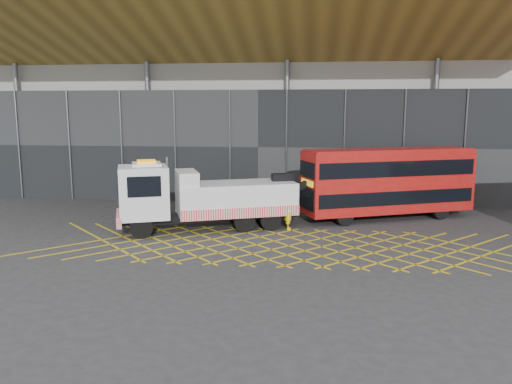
# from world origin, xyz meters

# --- Properties ---
(ground_plane) EXTENTS (120.00, 120.00, 0.00)m
(ground_plane) POSITION_xyz_m (0.00, 0.00, 0.00)
(ground_plane) COLOR #2B2B2D
(road_markings) EXTENTS (26.36, 7.16, 0.01)m
(road_markings) POSITION_xyz_m (4.80, 0.00, 0.01)
(road_markings) COLOR gold
(road_markings) RESTS_ON ground_plane
(construction_building) EXTENTS (55.00, 23.97, 18.00)m
(construction_building) POSITION_xyz_m (1.92, 18.40, 8.98)
(construction_building) COLOR gray
(construction_building) RESTS_ON ground_plane
(recovery_truck) EXTENTS (11.25, 6.08, 4.01)m
(recovery_truck) POSITION_xyz_m (-0.15, 2.78, 1.85)
(recovery_truck) COLOR black
(recovery_truck) RESTS_ON ground_plane
(bus_towed) EXTENTS (10.66, 6.29, 4.30)m
(bus_towed) POSITION_xyz_m (10.45, 6.94, 2.39)
(bus_towed) COLOR #9E0F0C
(bus_towed) RESTS_ON ground_plane
(worker) EXTENTS (0.52, 0.73, 1.90)m
(worker) POSITION_xyz_m (4.61, 3.45, 0.95)
(worker) COLOR yellow
(worker) RESTS_ON ground_plane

